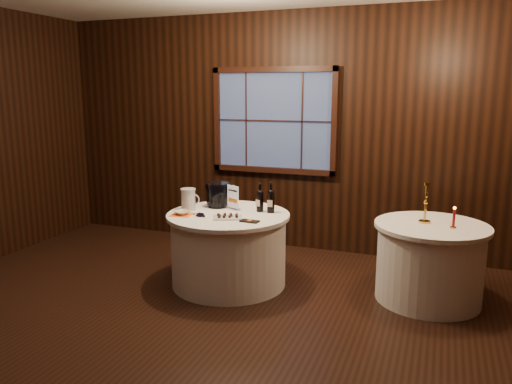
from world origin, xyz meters
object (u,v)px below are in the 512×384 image
at_px(port_bottle_left, 260,199).
at_px(port_bottle_right, 271,199).
at_px(main_table, 229,249).
at_px(grape_bunch, 201,215).
at_px(red_candle, 454,220).
at_px(ice_bucket, 218,194).
at_px(brass_candlestick, 425,208).
at_px(side_table, 429,262).
at_px(cracker_bowl, 182,213).
at_px(sign_stand, 234,201).
at_px(glass_pitcher, 189,199).
at_px(chocolate_plate, 228,217).
at_px(chocolate_box, 250,221).

height_order(port_bottle_left, port_bottle_right, port_bottle_right).
height_order(main_table, port_bottle_right, port_bottle_right).
distance_m(grape_bunch, red_candle, 2.43).
height_order(ice_bucket, brass_candlestick, brass_candlestick).
relative_size(port_bottle_left, red_candle, 1.48).
bearing_deg(brass_candlestick, side_table, -23.03).
bearing_deg(ice_bucket, brass_candlestick, 2.43).
distance_m(main_table, cracker_bowl, 0.63).
height_order(sign_stand, cracker_bowl, sign_stand).
bearing_deg(glass_pitcher, cracker_bowl, -80.52).
distance_m(cracker_bowl, red_candle, 2.65).
bearing_deg(sign_stand, main_table, -61.84).
bearing_deg(main_table, grape_bunch, -134.49).
relative_size(side_table, port_bottle_right, 3.33).
distance_m(grape_bunch, cracker_bowl, 0.22).
distance_m(ice_bucket, glass_pitcher, 0.33).
relative_size(grape_bunch, cracker_bowl, 1.09).
relative_size(side_table, chocolate_plate, 3.15).
bearing_deg(port_bottle_left, chocolate_box, -63.78).
xyz_separation_m(chocolate_box, grape_bunch, (-0.54, 0.03, 0.01)).
relative_size(side_table, glass_pitcher, 4.66).
height_order(brass_candlestick, red_candle, brass_candlestick).
bearing_deg(port_bottle_right, grape_bunch, -148.78).
distance_m(chocolate_box, cracker_bowl, 0.76).
xyz_separation_m(chocolate_plate, chocolate_box, (0.26, -0.05, -0.01)).
xyz_separation_m(brass_candlestick, red_candle, (0.26, -0.12, -0.06)).
xyz_separation_m(port_bottle_right, grape_bunch, (-0.61, -0.41, -0.12)).
distance_m(main_table, red_candle, 2.24).
bearing_deg(sign_stand, ice_bucket, -173.36).
bearing_deg(ice_bucket, chocolate_plate, -54.36).
bearing_deg(port_bottle_right, cracker_bowl, -156.20).
xyz_separation_m(port_bottle_left, glass_pitcher, (-0.74, -0.20, -0.02)).
bearing_deg(cracker_bowl, chocolate_plate, 3.05).
xyz_separation_m(glass_pitcher, cracker_bowl, (0.04, -0.22, -0.09)).
xyz_separation_m(main_table, port_bottle_left, (0.28, 0.20, 0.52)).
relative_size(port_bottle_right, brass_candlestick, 0.81).
bearing_deg(brass_candlestick, sign_stand, -175.25).
bearing_deg(main_table, chocolate_box, -35.69).
distance_m(port_bottle_right, red_candle, 1.79).
relative_size(sign_stand, red_candle, 1.33).
relative_size(main_table, glass_pitcher, 5.53).
distance_m(ice_bucket, chocolate_box, 0.75).
height_order(main_table, chocolate_box, chocolate_box).
bearing_deg(ice_bucket, port_bottle_left, -4.68).
bearing_deg(main_table, chocolate_plate, -68.19).
relative_size(port_bottle_right, glass_pitcher, 1.40).
xyz_separation_m(port_bottle_left, red_candle, (1.91, 0.01, -0.05)).
height_order(port_bottle_left, grape_bunch, port_bottle_left).
distance_m(main_table, grape_bunch, 0.50).
bearing_deg(main_table, brass_candlestick, 9.74).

